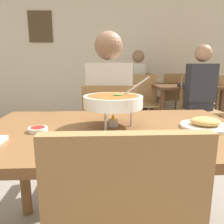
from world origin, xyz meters
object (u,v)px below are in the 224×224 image
object	(u,v)px
sauce_dish	(38,129)
patron_bg_middle	(199,88)
chair_bg_right	(145,99)
patron_bg_left	(140,82)
dining_table_far	(184,93)
chair_diner_main	(109,130)
chair_bg_left	(143,95)
chair_bg_window	(172,95)
diner_main	(109,102)
chair_bg_middle	(197,104)
dining_table_main	(113,148)
curry_bowl	(114,102)
appetizer_plate	(205,124)
rice_plate	(103,143)

from	to	relation	value
sauce_dish	patron_bg_middle	xyz separation A→B (m)	(1.63, 1.87, -0.01)
chair_bg_right	patron_bg_left	world-z (taller)	patron_bg_left
sauce_dish	dining_table_far	xyz separation A→B (m)	(1.63, 2.40, -0.14)
chair_diner_main	chair_bg_left	xyz separation A→B (m)	(0.70, 2.18, 0.00)
sauce_dish	dining_table_far	bearing A→B (deg)	55.71
chair_bg_left	chair_bg_window	bearing A→B (deg)	0.24
patron_bg_middle	diner_main	bearing A→B (deg)	-139.36
chair_diner_main	chair_bg_middle	xyz separation A→B (m)	(1.28, 1.17, 0.00)
chair_diner_main	patron_bg_middle	world-z (taller)	patron_bg_middle
chair_bg_right	patron_bg_middle	distance (m)	0.89
chair_bg_middle	chair_bg_right	distance (m)	0.84
sauce_dish	patron_bg_left	world-z (taller)	patron_bg_left
patron_bg_middle	chair_bg_window	bearing A→B (deg)	90.41
dining_table_main	chair_bg_middle	distance (m)	2.28
chair_diner_main	curry_bowl	bearing A→B (deg)	-89.58
chair_bg_middle	chair_bg_window	size ratio (longest dim) A/B	1.00
appetizer_plate	sauce_dish	size ratio (longest dim) A/B	2.67
dining_table_main	appetizer_plate	bearing A→B (deg)	-2.20
appetizer_plate	dining_table_main	bearing A→B (deg)	177.80
patron_bg_left	diner_main	bearing A→B (deg)	-106.55
chair_bg_left	patron_bg_left	bearing A→B (deg)	173.13
curry_bowl	patron_bg_left	world-z (taller)	patron_bg_left
rice_plate	appetizer_plate	bearing A→B (deg)	25.30
sauce_dish	chair_bg_middle	xyz separation A→B (m)	(1.65, 1.92, -0.24)
curry_bowl	dining_table_far	xyz separation A→B (m)	(1.26, 2.32, -0.26)
chair_diner_main	dining_table_far	xyz separation A→B (m)	(1.27, 1.64, 0.10)
chair_diner_main	dining_table_main	bearing A→B (deg)	-90.00
rice_plate	chair_bg_right	world-z (taller)	chair_bg_right
patron_bg_middle	chair_bg_left	bearing A→B (deg)	117.95
diner_main	rice_plate	world-z (taller)	diner_main
dining_table_main	rice_plate	xyz separation A→B (m)	(-0.06, -0.26, 0.13)
chair_diner_main	patron_bg_middle	distance (m)	1.71
rice_plate	chair_bg_right	bearing A→B (deg)	75.38
curry_bowl	patron_bg_middle	world-z (taller)	patron_bg_middle
curry_bowl	chair_bg_middle	size ratio (longest dim) A/B	0.37
appetizer_plate	chair_bg_left	distance (m)	2.93
curry_bowl	dining_table_far	distance (m)	2.66
rice_plate	dining_table_far	bearing A→B (deg)	63.14
dining_table_main	chair_diner_main	world-z (taller)	chair_diner_main
rice_plate	chair_bg_right	size ratio (longest dim) A/B	0.27
dining_table_main	chair_bg_left	size ratio (longest dim) A/B	1.48
diner_main	chair_bg_window	distance (m)	2.50
chair_bg_left	chair_bg_middle	bearing A→B (deg)	-60.14
diner_main	chair_bg_window	size ratio (longest dim) A/B	1.46
curry_bowl	appetizer_plate	size ratio (longest dim) A/B	1.39
appetizer_plate	chair_bg_left	bearing A→B (deg)	85.29
chair_diner_main	rice_plate	distance (m)	1.01
diner_main	chair_bg_window	xyz separation A→B (m)	(1.26, 2.15, -0.24)
chair_bg_left	dining_table_main	bearing A→B (deg)	-103.69
patron_bg_left	patron_bg_middle	distance (m)	1.24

